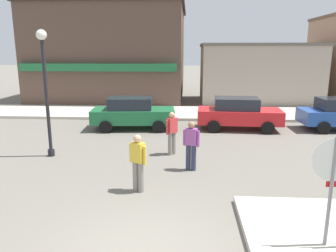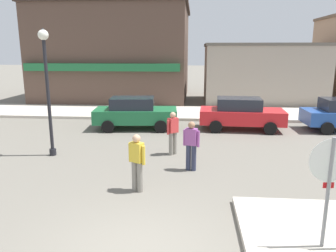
# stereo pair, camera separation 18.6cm
# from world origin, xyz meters

# --- Properties ---
(kerb_far) EXTENTS (80.00, 4.00, 0.15)m
(kerb_far) POSITION_xyz_m (0.00, 14.23, 0.07)
(kerb_far) COLOR beige
(kerb_far) RESTS_ON ground
(stop_sign) EXTENTS (0.82, 0.09, 2.30)m
(stop_sign) POSITION_xyz_m (3.51, 0.42, 1.52)
(stop_sign) COLOR gray
(stop_sign) RESTS_ON ground
(lamp_post) EXTENTS (0.36, 0.36, 4.54)m
(lamp_post) POSITION_xyz_m (-4.16, 5.83, 2.96)
(lamp_post) COLOR black
(lamp_post) RESTS_ON ground
(parked_car_nearest) EXTENTS (4.13, 2.14, 1.56)m
(parked_car_nearest) POSITION_xyz_m (-1.87, 10.24, 0.81)
(parked_car_nearest) COLOR #1E6B3D
(parked_car_nearest) RESTS_ON ground
(parked_car_second) EXTENTS (4.08, 2.03, 1.56)m
(parked_car_second) POSITION_xyz_m (3.29, 10.47, 0.81)
(parked_car_second) COLOR red
(parked_car_second) RESTS_ON ground
(pedestrian_crossing_near) EXTENTS (0.55, 0.32, 1.61)m
(pedestrian_crossing_near) POSITION_xyz_m (0.96, 4.69, 0.87)
(pedestrian_crossing_near) COLOR #2D334C
(pedestrian_crossing_near) RESTS_ON ground
(pedestrian_crossing_far) EXTENTS (0.52, 0.37, 1.61)m
(pedestrian_crossing_far) POSITION_xyz_m (-0.49, 2.96, 0.87)
(pedestrian_crossing_far) COLOR gray
(pedestrian_crossing_far) RESTS_ON ground
(pedestrian_kerb_side) EXTENTS (0.45, 0.46, 1.61)m
(pedestrian_kerb_side) POSITION_xyz_m (0.26, 6.28, 0.87)
(pedestrian_kerb_side) COLOR gray
(pedestrian_kerb_side) RESTS_ON ground
(building_corner_shop) EXTENTS (11.32, 10.36, 7.13)m
(building_corner_shop) POSITION_xyz_m (-5.17, 21.15, 3.57)
(building_corner_shop) COLOR brown
(building_corner_shop) RESTS_ON ground
(building_storefront_left_near) EXTENTS (8.32, 5.81, 4.27)m
(building_storefront_left_near) POSITION_xyz_m (5.88, 19.45, 2.14)
(building_storefront_left_near) COLOR #9E9384
(building_storefront_left_near) RESTS_ON ground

